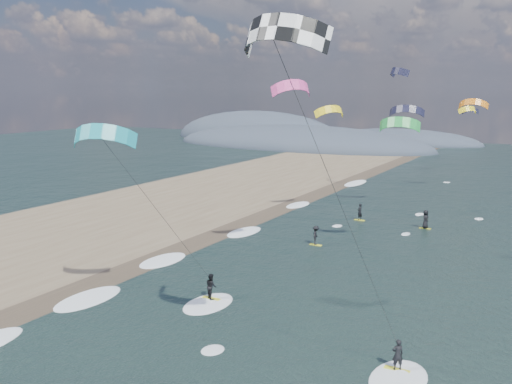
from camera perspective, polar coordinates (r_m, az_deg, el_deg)
The scene contains 9 objects.
ground at distance 29.09m, azimuth -10.56°, elevation -17.76°, with size 260.00×260.00×0.00m, color black.
sand_strip at distance 52.14m, azimuth -23.84°, elevation -5.64°, with size 26.00×240.00×0.00m, color brown.
wet_sand_strip at distance 43.38m, azimuth -14.22°, elevation -8.22°, with size 3.00×240.00×0.00m, color #382D23.
coastal_hills at distance 142.05m, azimuth 3.81°, elevation 4.94°, with size 80.00×41.00×15.00m.
kitesurfer_near_a at distance 23.27m, azimuth 4.54°, elevation 7.70°, with size 7.62×8.48×16.85m.
kitesurfer_near_b at distance 34.10m, azimuth -11.99°, elevation 0.38°, with size 7.10×8.75×12.39m.
far_kitesurfers at distance 54.63m, azimuth 10.88°, elevation -3.24°, with size 8.01×11.96×1.84m.
bg_kite_field at distance 69.13m, azimuth 15.90°, elevation 8.68°, with size 13.20×73.43×7.23m.
shoreline_surf at distance 45.99m, azimuth -9.01°, elevation -6.95°, with size 2.40×79.40×0.11m.
Camera 1 is at (16.87, -19.34, 13.68)m, focal length 40.00 mm.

